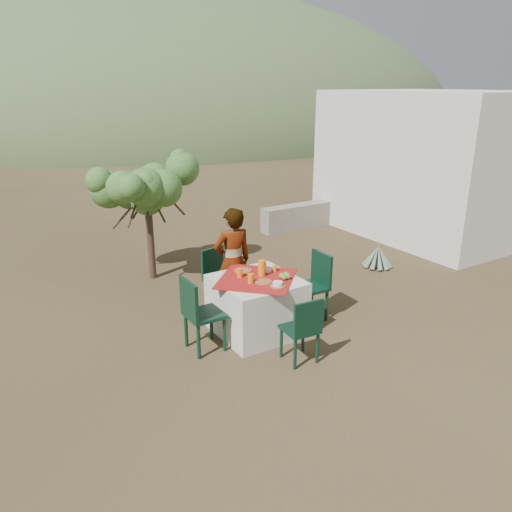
{
  "coord_description": "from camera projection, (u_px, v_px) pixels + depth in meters",
  "views": [
    {
      "loc": [
        -3.4,
        -5.43,
        3.14
      ],
      "look_at": [
        -0.0,
        0.04,
        0.9
      ],
      "focal_mm": 35.0,
      "sensor_mm": 36.0,
      "label": 1
    }
  ],
  "objects": [
    {
      "name": "ground",
      "position": [
        258.0,
        317.0,
        7.09
      ],
      "size": [
        160.0,
        160.0,
        0.0
      ],
      "primitive_type": "plane",
      "color": "#352818",
      "rests_on": "ground"
    },
    {
      "name": "table",
      "position": [
        256.0,
        305.0,
        6.56
      ],
      "size": [
        1.3,
        1.3,
        0.76
      ],
      "color": "silver",
      "rests_on": "ground"
    },
    {
      "name": "chair_far",
      "position": [
        218.0,
        275.0,
        7.31
      ],
      "size": [
        0.49,
        0.49,
        0.87
      ],
      "rotation": [
        0.0,
        0.0,
        0.26
      ],
      "color": "black",
      "rests_on": "ground"
    },
    {
      "name": "chair_near",
      "position": [
        303.0,
        328.0,
        5.78
      ],
      "size": [
        0.41,
        0.41,
        0.83
      ],
      "rotation": [
        0.0,
        0.0,
        3.08
      ],
      "color": "black",
      "rests_on": "ground"
    },
    {
      "name": "chair_left",
      "position": [
        198.0,
        312.0,
        6.03
      ],
      "size": [
        0.44,
        0.44,
        0.95
      ],
      "rotation": [
        0.0,
        0.0,
        1.58
      ],
      "color": "black",
      "rests_on": "ground"
    },
    {
      "name": "chair_right",
      "position": [
        314.0,
        282.0,
        6.92
      ],
      "size": [
        0.45,
        0.45,
        0.95
      ],
      "rotation": [
        0.0,
        0.0,
        4.67
      ],
      "color": "black",
      "rests_on": "ground"
    },
    {
      "name": "person",
      "position": [
        233.0,
        261.0,
        7.0
      ],
      "size": [
        0.59,
        0.41,
        1.55
      ],
      "primitive_type": "imported",
      "rotation": [
        0.0,
        0.0,
        3.07
      ],
      "color": "#8C6651",
      "rests_on": "ground"
    },
    {
      "name": "shrub_tree",
      "position": [
        149.0,
        193.0,
        8.11
      ],
      "size": [
        1.57,
        1.54,
        1.85
      ],
      "color": "#443022",
      "rests_on": "ground"
    },
    {
      "name": "agave",
      "position": [
        378.0,
        257.0,
        8.94
      ],
      "size": [
        0.53,
        0.54,
        0.57
      ],
      "rotation": [
        0.0,
        0.0,
        0.39
      ],
      "color": "slate",
      "rests_on": "ground"
    },
    {
      "name": "guesthouse",
      "position": [
        432.0,
        163.0,
        10.83
      ],
      "size": [
        3.2,
        4.2,
        3.0
      ],
      "primitive_type": "cube",
      "color": "silver",
      "rests_on": "ground"
    },
    {
      "name": "stone_wall",
      "position": [
        312.0,
        214.0,
        11.52
      ],
      "size": [
        2.6,
        0.35,
        0.55
      ],
      "primitive_type": "cube",
      "color": "gray",
      "rests_on": "ground"
    },
    {
      "name": "hill_near_right",
      "position": [
        152.0,
        122.0,
        41.96
      ],
      "size": [
        48.0,
        48.0,
        20.0
      ],
      "primitive_type": "ellipsoid",
      "color": "#415A32",
      "rests_on": "ground"
    },
    {
      "name": "hill_far_right",
      "position": [
        252.0,
        112.0,
        57.95
      ],
      "size": [
        36.0,
        36.0,
        14.0
      ],
      "primitive_type": "ellipsoid",
      "color": "slate",
      "rests_on": "ground"
    },
    {
      "name": "plate_far",
      "position": [
        243.0,
        271.0,
        6.67
      ],
      "size": [
        0.24,
        0.24,
        0.01
      ],
      "primitive_type": "cylinder",
      "color": "brown",
      "rests_on": "table"
    },
    {
      "name": "plate_near",
      "position": [
        263.0,
        282.0,
        6.3
      ],
      "size": [
        0.22,
        0.22,
        0.01
      ],
      "primitive_type": "cylinder",
      "color": "brown",
      "rests_on": "table"
    },
    {
      "name": "glass_far",
      "position": [
        240.0,
        273.0,
        6.45
      ],
      "size": [
        0.07,
        0.07,
        0.11
      ],
      "primitive_type": "cylinder",
      "color": "orange",
      "rests_on": "table"
    },
    {
      "name": "glass_near",
      "position": [
        251.0,
        278.0,
        6.26
      ],
      "size": [
        0.07,
        0.07,
        0.12
      ],
      "primitive_type": "cylinder",
      "color": "orange",
      "rests_on": "table"
    },
    {
      "name": "juice_pitcher",
      "position": [
        262.0,
        268.0,
        6.48
      ],
      "size": [
        0.1,
        0.1,
        0.21
      ],
      "primitive_type": "cylinder",
      "color": "orange",
      "rests_on": "table"
    },
    {
      "name": "bowl_plate",
      "position": [
        278.0,
        286.0,
        6.17
      ],
      "size": [
        0.2,
        0.2,
        0.01
      ],
      "primitive_type": "cylinder",
      "color": "brown",
      "rests_on": "table"
    },
    {
      "name": "white_bowl",
      "position": [
        278.0,
        284.0,
        6.16
      ],
      "size": [
        0.13,
        0.13,
        0.05
      ],
      "primitive_type": "cylinder",
      "color": "white",
      "rests_on": "bowl_plate"
    },
    {
      "name": "jar_left",
      "position": [
        275.0,
        268.0,
        6.65
      ],
      "size": [
        0.06,
        0.06,
        0.09
      ],
      "primitive_type": "cylinder",
      "color": "orange",
      "rests_on": "table"
    },
    {
      "name": "jar_right",
      "position": [
        264.0,
        266.0,
        6.73
      ],
      "size": [
        0.07,
        0.07,
        0.1
      ],
      "primitive_type": "cylinder",
      "color": "orange",
      "rests_on": "table"
    },
    {
      "name": "napkin_holder",
      "position": [
        268.0,
        269.0,
        6.61
      ],
      "size": [
        0.08,
        0.05,
        0.09
      ],
      "primitive_type": "cube",
      "rotation": [
        0.0,
        0.0,
        -0.22
      ],
      "color": "white",
      "rests_on": "table"
    },
    {
      "name": "fruit_cluster",
      "position": [
        285.0,
        276.0,
        6.4
      ],
      "size": [
        0.16,
        0.14,
        0.08
      ],
      "color": "#5C8A32",
      "rests_on": "table"
    }
  ]
}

